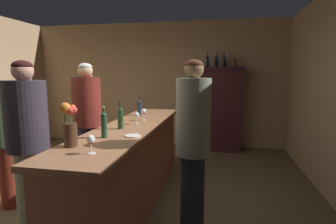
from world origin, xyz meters
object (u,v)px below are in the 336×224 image
(wine_bottle_rose, at_px, (139,107))
(wine_glass_rear, at_px, (144,112))
(wine_glass_front, at_px, (137,116))
(patron_tall, at_px, (7,139))
(display_bottle_midleft, at_px, (216,61))
(display_bottle_left, at_px, (208,61))
(display_bottle_midright, at_px, (235,61))
(display_cabinet, at_px, (220,108))
(bar_counter, at_px, (131,165))
(bartender, at_px, (193,146))
(cheese_plate, at_px, (133,136))
(patron_in_grey, at_px, (90,113))
(patron_by_cabinet, at_px, (87,120))
(wine_bottle_malbec, at_px, (120,117))
(patron_near_entrance, at_px, (28,143))
(flower_arrangement, at_px, (70,125))
(wine_bottle_pinot, at_px, (104,124))
(wine_glass_mid, at_px, (91,141))
(display_bottle_center, at_px, (224,60))

(wine_bottle_rose, relative_size, wine_glass_rear, 1.87)
(wine_glass_front, xyz_separation_m, patron_tall, (-1.46, -0.46, -0.25))
(display_bottle_midleft, bearing_deg, display_bottle_left, 180.00)
(wine_glass_rear, bearing_deg, display_bottle_midright, 60.26)
(display_cabinet, relative_size, wine_glass_rear, 11.23)
(display_cabinet, height_order, patron_tall, display_cabinet)
(bar_counter, height_order, bartender, bartender)
(wine_glass_rear, distance_m, cheese_plate, 0.93)
(patron_in_grey, bearing_deg, display_bottle_midright, 52.89)
(wine_glass_front, bearing_deg, patron_by_cabinet, 160.17)
(wine_glass_front, bearing_deg, bar_counter, -117.55)
(wine_bottle_malbec, distance_m, cheese_plate, 0.43)
(patron_by_cabinet, bearing_deg, wine_bottle_rose, 53.74)
(wine_glass_rear, relative_size, patron_near_entrance, 0.09)
(wine_glass_rear, bearing_deg, wine_bottle_rose, 114.49)
(cheese_plate, bearing_deg, wine_glass_rear, 99.34)
(patron_in_grey, height_order, bartender, bartender)
(bar_counter, xyz_separation_m, wine_bottle_rose, (-0.13, 0.80, 0.62))
(wine_bottle_rose, distance_m, flower_arrangement, 1.78)
(wine_glass_front, height_order, bartender, bartender)
(wine_glass_front, bearing_deg, wine_bottle_rose, 104.58)
(wine_bottle_pinot, bearing_deg, flower_arrangement, -111.62)
(wine_bottle_rose, bearing_deg, wine_bottle_pinot, -86.72)
(flower_arrangement, bearing_deg, patron_tall, 152.64)
(wine_glass_front, relative_size, patron_in_grey, 0.09)
(wine_bottle_malbec, distance_m, patron_by_cabinet, 0.95)
(bar_counter, relative_size, wine_bottle_rose, 10.51)
(display_cabinet, height_order, display_bottle_midleft, display_bottle_midleft)
(bar_counter, xyz_separation_m, patron_by_cabinet, (-0.77, 0.40, 0.46))
(wine_glass_mid, xyz_separation_m, display_bottle_midright, (1.25, 3.75, 0.77))
(display_cabinet, xyz_separation_m, wine_glass_mid, (-0.97, -3.75, 0.19))
(wine_bottle_pinot, distance_m, patron_tall, 1.41)
(display_bottle_center, distance_m, patron_by_cabinet, 3.05)
(bartender, bearing_deg, wine_bottle_rose, -52.50)
(wine_glass_front, relative_size, patron_near_entrance, 0.09)
(display_bottle_midleft, distance_m, display_bottle_center, 0.16)
(flower_arrangement, height_order, cheese_plate, flower_arrangement)
(patron_by_cabinet, bearing_deg, wine_glass_rear, 21.05)
(display_bottle_midleft, bearing_deg, patron_tall, -128.53)
(wine_glass_mid, distance_m, bartender, 0.90)
(bar_counter, distance_m, bartender, 1.15)
(cheese_plate, relative_size, patron_near_entrance, 0.09)
(patron_tall, xyz_separation_m, patron_near_entrance, (0.66, -0.46, 0.10))
(bar_counter, xyz_separation_m, flower_arrangement, (-0.19, -0.99, 0.68))
(bar_counter, bearing_deg, wine_bottle_malbec, -102.19)
(wine_bottle_rose, height_order, patron_in_grey, patron_in_grey)
(wine_glass_front, xyz_separation_m, wine_glass_rear, (0.01, 0.28, 0.00))
(bar_counter, relative_size, display_bottle_midright, 10.22)
(wine_glass_mid, height_order, bartender, bartender)
(patron_by_cabinet, bearing_deg, wine_glass_front, 2.26)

